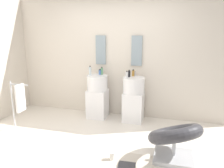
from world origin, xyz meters
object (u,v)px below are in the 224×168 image
(pedestal_sink_right, at_px, (133,99))
(soap_bottle_green, at_px, (102,71))
(lounge_chair, at_px, (175,137))
(soap_bottle_clear, at_px, (90,71))
(towel_rack, at_px, (19,99))
(soap_bottle_white, at_px, (127,74))
(soap_bottle_amber, at_px, (133,73))
(soap_bottle_black, at_px, (129,74))
(pedestal_sink_left, at_px, (97,96))
(magazine_charcoal, at_px, (126,166))
(coffee_mug, at_px, (112,156))
(soap_bottle_blue, at_px, (100,72))

(pedestal_sink_right, height_order, soap_bottle_green, soap_bottle_green)
(lounge_chair, distance_m, soap_bottle_clear, 2.25)
(towel_rack, relative_size, soap_bottle_white, 7.64)
(soap_bottle_clear, bearing_deg, soap_bottle_amber, 9.48)
(soap_bottle_white, distance_m, soap_bottle_black, 0.05)
(soap_bottle_green, distance_m, soap_bottle_clear, 0.25)
(pedestal_sink_left, bearing_deg, magazine_charcoal, -59.06)
(towel_rack, relative_size, magazine_charcoal, 4.03)
(soap_bottle_black, bearing_deg, lounge_chair, -53.96)
(lounge_chair, distance_m, coffee_mug, 0.94)
(lounge_chair, xyz_separation_m, soap_bottle_amber, (-0.87, 1.39, 0.63))
(soap_bottle_green, xyz_separation_m, soap_bottle_amber, (0.67, 0.02, -0.01))
(soap_bottle_black, bearing_deg, pedestal_sink_left, -177.81)
(pedestal_sink_right, distance_m, soap_bottle_amber, 0.52)
(soap_bottle_blue, height_order, soap_bottle_white, soap_bottle_white)
(towel_rack, xyz_separation_m, coffee_mug, (1.88, -0.47, -0.56))
(pedestal_sink_right, distance_m, soap_bottle_black, 0.52)
(soap_bottle_blue, xyz_separation_m, soap_bottle_clear, (-0.18, -0.12, 0.04))
(pedestal_sink_left, distance_m, coffee_mug, 1.75)
(towel_rack, xyz_separation_m, soap_bottle_black, (1.81, 1.09, 0.36))
(pedestal_sink_left, relative_size, magazine_charcoal, 4.34)
(soap_bottle_blue, height_order, soap_bottle_green, soap_bottle_green)
(coffee_mug, bearing_deg, magazine_charcoal, -29.01)
(towel_rack, bearing_deg, soap_bottle_green, 44.48)
(towel_rack, xyz_separation_m, soap_bottle_blue, (1.16, 1.16, 0.35))
(soap_bottle_black, bearing_deg, coffee_mug, -87.10)
(soap_bottle_blue, bearing_deg, pedestal_sink_left, -105.67)
(magazine_charcoal, xyz_separation_m, soap_bottle_clear, (-1.14, 1.64, 0.99))
(towel_rack, distance_m, coffee_mug, 2.02)
(lounge_chair, height_order, towel_rack, towel_rack)
(coffee_mug, bearing_deg, soap_bottle_amber, 90.54)
(pedestal_sink_left, distance_m, soap_bottle_white, 0.80)
(soap_bottle_white, bearing_deg, pedestal_sink_right, -4.39)
(pedestal_sink_right, bearing_deg, soap_bottle_white, 175.61)
(pedestal_sink_left, distance_m, soap_bottle_amber, 0.90)
(lounge_chair, height_order, soap_bottle_green, soap_bottle_green)
(lounge_chair, bearing_deg, coffee_mug, -162.60)
(soap_bottle_white, bearing_deg, soap_bottle_green, 169.66)
(coffee_mug, xyz_separation_m, soap_bottle_amber, (-0.02, 1.66, 0.92))
(pedestal_sink_right, relative_size, towel_rack, 1.08)
(towel_rack, height_order, soap_bottle_black, soap_bottle_black)
(coffee_mug, bearing_deg, pedestal_sink_left, 116.31)
(soap_bottle_blue, xyz_separation_m, soap_bottle_white, (0.60, -0.09, 0.00))
(pedestal_sink_left, xyz_separation_m, coffee_mug, (0.75, -1.53, -0.42))
(lounge_chair, distance_m, soap_bottle_black, 1.71)
(pedestal_sink_left, xyz_separation_m, soap_bottle_clear, (-0.15, -0.02, 0.53))
(towel_rack, height_order, coffee_mug, towel_rack)
(coffee_mug, bearing_deg, soap_bottle_black, 92.90)
(soap_bottle_blue, height_order, soap_bottle_clear, soap_bottle_clear)
(soap_bottle_green, height_order, soap_bottle_black, soap_bottle_green)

